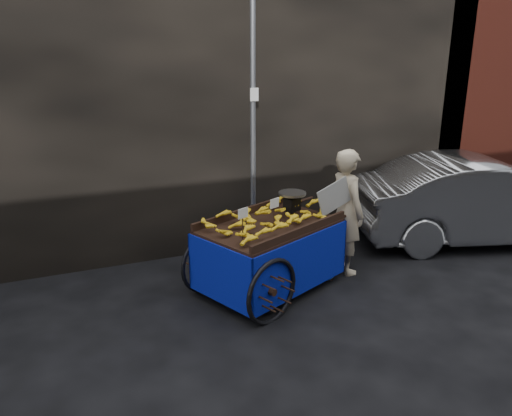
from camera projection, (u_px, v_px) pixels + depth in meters
name	position (u px, v px, depth m)	size (l,w,h in m)	color
ground	(269.00, 292.00, 6.46)	(80.00, 80.00, 0.00)	black
building_wall	(228.00, 81.00, 8.12)	(13.50, 2.00, 5.00)	black
street_pole	(253.00, 122.00, 7.09)	(0.12, 0.10, 4.00)	slate
banana_cart	(267.00, 232.00, 6.29)	(2.61, 1.92, 1.30)	black
vendor	(346.00, 212.00, 6.84)	(0.83, 0.66, 1.75)	#C5B392
plastic_bag	(326.00, 271.00, 6.76)	(0.30, 0.24, 0.27)	blue
parked_car	(484.00, 200.00, 8.02)	(1.46, 4.18, 1.38)	#B6B9BE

